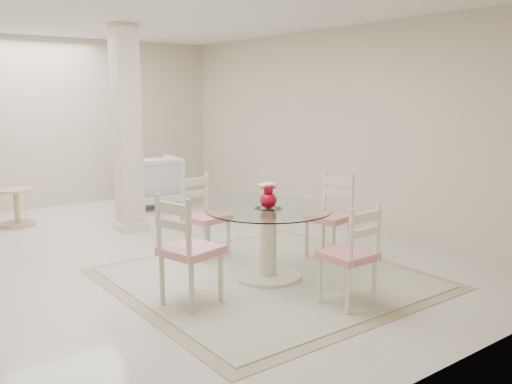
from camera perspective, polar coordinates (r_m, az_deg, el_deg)
ground at (r=6.22m, az=-12.30°, el=-6.90°), size 7.00×7.00×0.00m
room_shell at (r=5.95m, az=-12.99°, el=10.45°), size 6.02×7.02×2.71m
column at (r=7.35m, az=-13.42°, el=6.41°), size 0.30×0.30×2.70m
area_rug at (r=5.45m, az=1.28°, el=-9.05°), size 2.82×2.82×0.02m
dining_table at (r=5.34m, az=1.30°, el=-5.41°), size 1.25×1.25×0.72m
red_vase at (r=5.23m, az=1.30°, el=-0.42°), size 0.19×0.17×0.25m
dining_chair_east at (r=6.05m, az=8.00°, el=-1.83°), size 0.51×0.51×1.05m
dining_chair_north at (r=6.03m, az=-5.65°, el=-1.90°), size 0.47×0.47×1.03m
dining_chair_west at (r=4.63m, az=-7.51°, el=-5.31°), size 0.53×0.53×1.09m
dining_chair_south at (r=4.67m, az=10.23°, el=-5.87°), size 0.41×0.41×1.00m
armchair_white at (r=9.01m, az=-11.11°, el=1.16°), size 1.00×1.02×0.83m
side_table at (r=8.24m, az=-23.87°, el=-1.61°), size 0.50×0.50×0.52m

